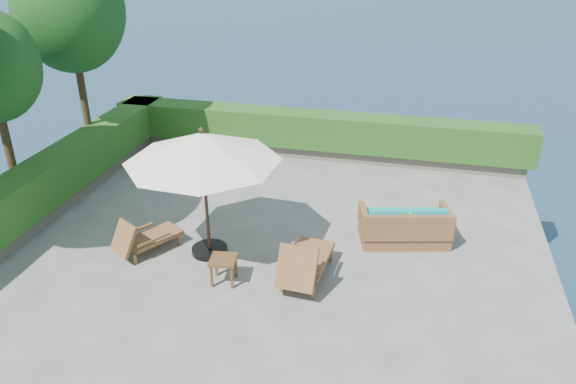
% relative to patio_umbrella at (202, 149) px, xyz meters
% --- Properties ---
extents(ground, '(12.00, 12.00, 0.00)m').
position_rel_patio_umbrella_xyz_m(ground, '(1.18, 0.30, -2.41)').
color(ground, gray).
rests_on(ground, ground).
extents(foundation, '(12.00, 12.00, 3.00)m').
position_rel_patio_umbrella_xyz_m(foundation, '(1.18, 0.30, -3.96)').
color(foundation, '#60564C').
rests_on(foundation, ocean).
extents(ocean, '(600.00, 600.00, 0.00)m').
position_rel_patio_umbrella_xyz_m(ocean, '(1.18, 0.30, -5.41)').
color(ocean, '#182B4D').
rests_on(ocean, ground).
extents(planter_wall_far, '(12.00, 0.60, 0.36)m').
position_rel_patio_umbrella_xyz_m(planter_wall_far, '(1.18, 5.90, -2.23)').
color(planter_wall_far, '#665E51').
rests_on(planter_wall_far, ground).
extents(planter_wall_left, '(0.60, 12.00, 0.36)m').
position_rel_patio_umbrella_xyz_m(planter_wall_left, '(-4.42, 0.30, -2.23)').
color(planter_wall_left, '#665E51').
rests_on(planter_wall_left, ground).
extents(hedge_far, '(12.40, 0.90, 1.00)m').
position_rel_patio_umbrella_xyz_m(hedge_far, '(1.18, 5.90, -1.56)').
color(hedge_far, '#1E4914').
rests_on(hedge_far, planter_wall_far).
extents(hedge_left, '(0.90, 12.40, 1.00)m').
position_rel_patio_umbrella_xyz_m(hedge_left, '(-4.42, 0.30, -1.56)').
color(hedge_left, '#1E4914').
rests_on(hedge_left, planter_wall_left).
extents(tree_far, '(2.80, 2.80, 6.03)m').
position_rel_patio_umbrella_xyz_m(tree_far, '(-4.82, 3.50, 1.99)').
color(tree_far, '#402E18').
rests_on(tree_far, ground).
extents(patio_umbrella, '(4.04, 4.04, 2.85)m').
position_rel_patio_umbrella_xyz_m(patio_umbrella, '(0.00, 0.00, 0.00)').
color(patio_umbrella, black).
rests_on(patio_umbrella, ground).
extents(lounge_left, '(1.29, 1.58, 0.86)m').
position_rel_patio_umbrella_xyz_m(lounge_left, '(-1.36, -0.30, -2.05)').
color(lounge_left, brown).
rests_on(lounge_left, ground).
extents(lounge_right, '(0.90, 1.86, 1.05)m').
position_rel_patio_umbrella_xyz_m(lounge_right, '(2.21, -0.55, -1.97)').
color(lounge_right, brown).
rests_on(lounge_right, ground).
extents(side_table, '(0.57, 0.57, 0.54)m').
position_rel_patio_umbrella_xyz_m(side_table, '(0.67, -0.95, -1.96)').
color(side_table, brown).
rests_on(side_table, ground).
extents(wicker_loveseat, '(2.12, 1.43, 0.96)m').
position_rel_patio_umbrella_xyz_m(wicker_loveseat, '(4.05, 1.41, -2.04)').
color(wicker_loveseat, brown).
rests_on(wicker_loveseat, ground).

